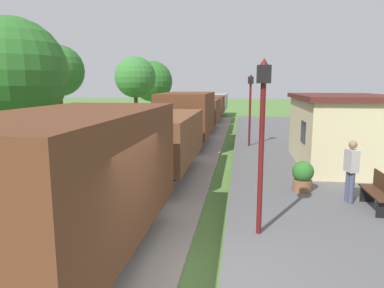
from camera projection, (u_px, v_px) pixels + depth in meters
ground_plane at (208, 288)px, 6.01m from camera, size 160.00×160.00×0.00m
track_ballast at (75, 274)px, 6.33m from camera, size 3.80×60.00×0.12m
rail_near at (113, 270)px, 6.21m from camera, size 0.07×60.00×0.14m
rail_far at (38, 265)px, 6.41m from camera, size 0.07×60.00×0.14m
freight_train at (194, 116)px, 21.46m from camera, size 2.50×39.20×2.72m
station_hut at (340, 130)px, 13.95m from camera, size 3.50×5.80×2.78m
bench_near_hut at (379, 192)px, 8.99m from camera, size 0.42×1.50×0.91m
person_waiting at (351, 169)px, 9.46m from camera, size 0.33×0.43×1.71m
potted_planter at (303, 175)px, 10.58m from camera, size 0.64×0.64×0.92m
lamp_post_near at (262, 115)px, 7.20m from camera, size 0.28×0.28×3.70m
lamp_post_far at (250, 97)px, 18.01m from camera, size 0.28×0.28×3.70m
tree_trackside_mid at (13, 72)px, 11.41m from camera, size 3.48×3.48×5.58m
tree_trackside_far at (59, 71)px, 19.82m from camera, size 2.87×2.87×5.62m
tree_field_left at (135, 77)px, 25.20m from camera, size 2.93×2.93×5.39m
tree_field_distant at (152, 81)px, 33.21m from camera, size 3.81×3.81×5.60m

